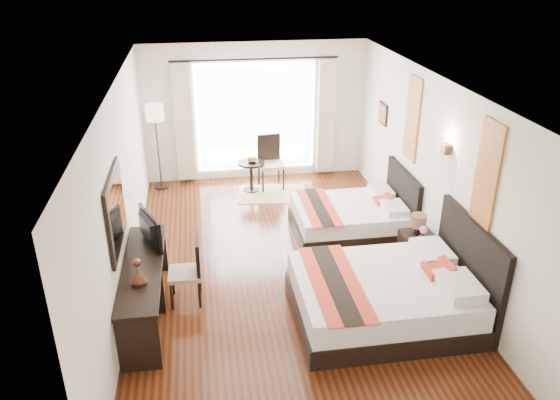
{
  "coord_description": "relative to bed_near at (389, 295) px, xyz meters",
  "views": [
    {
      "loc": [
        -1.17,
        -6.99,
        4.44
      ],
      "look_at": [
        -0.06,
        0.11,
        1.1
      ],
      "focal_mm": 35.0,
      "sensor_mm": 36.0,
      "label": 1
    }
  ],
  "objects": [
    {
      "name": "floor",
      "position": [
        -1.15,
        1.37,
        -0.34
      ],
      "size": [
        4.5,
        7.5,
        0.01
      ],
      "primitive_type": "cube",
      "color": "#351409",
      "rests_on": "ground"
    },
    {
      "name": "ceiling",
      "position": [
        -1.15,
        1.37,
        2.45
      ],
      "size": [
        4.5,
        7.5,
        0.02
      ],
      "primitive_type": "cube",
      "color": "white",
      "rests_on": "wall_headboard"
    },
    {
      "name": "wall_headboard",
      "position": [
        1.1,
        1.37,
        1.06
      ],
      "size": [
        0.01,
        7.5,
        2.8
      ],
      "primitive_type": "cube",
      "color": "silver",
      "rests_on": "floor"
    },
    {
      "name": "wall_desk",
      "position": [
        -3.39,
        1.37,
        1.06
      ],
      "size": [
        0.01,
        7.5,
        2.8
      ],
      "primitive_type": "cube",
      "color": "silver",
      "rests_on": "floor"
    },
    {
      "name": "wall_window",
      "position": [
        -1.15,
        5.12,
        1.06
      ],
      "size": [
        4.5,
        0.01,
        2.8
      ],
      "primitive_type": "cube",
      "color": "silver",
      "rests_on": "floor"
    },
    {
      "name": "wall_entry",
      "position": [
        -1.15,
        -2.37,
        1.06
      ],
      "size": [
        4.5,
        0.01,
        2.8
      ],
      "primitive_type": "cube",
      "color": "silver",
      "rests_on": "floor"
    },
    {
      "name": "window_glass",
      "position": [
        -1.15,
        5.1,
        0.96
      ],
      "size": [
        2.4,
        0.02,
        2.2
      ],
      "primitive_type": "cube",
      "color": "white",
      "rests_on": "wall_window"
    },
    {
      "name": "sheer_curtain",
      "position": [
        -1.15,
        5.04,
        0.96
      ],
      "size": [
        2.3,
        0.02,
        2.1
      ],
      "primitive_type": "cube",
      "color": "white",
      "rests_on": "wall_window"
    },
    {
      "name": "drape_left",
      "position": [
        -2.6,
        5.0,
        0.94
      ],
      "size": [
        0.35,
        0.14,
        2.35
      ],
      "primitive_type": "cube",
      "color": "#C4B798",
      "rests_on": "floor"
    },
    {
      "name": "drape_right",
      "position": [
        0.3,
        5.0,
        0.94
      ],
      "size": [
        0.35,
        0.14,
        2.35
      ],
      "primitive_type": "cube",
      "color": "#C4B798",
      "rests_on": "floor"
    },
    {
      "name": "art_panel_near",
      "position": [
        1.08,
        -0.0,
        1.61
      ],
      "size": [
        0.03,
        0.5,
        1.35
      ],
      "primitive_type": "cube",
      "color": "maroon",
      "rests_on": "wall_headboard"
    },
    {
      "name": "art_panel_far",
      "position": [
        1.08,
        2.41,
        1.61
      ],
      "size": [
        0.03,
        0.5,
        1.35
      ],
      "primitive_type": "cube",
      "color": "maroon",
      "rests_on": "wall_headboard"
    },
    {
      "name": "wall_sconce",
      "position": [
        1.04,
        1.05,
        1.58
      ],
      "size": [
        0.1,
        0.14,
        0.14
      ],
      "primitive_type": "cube",
      "color": "#482719",
      "rests_on": "wall_headboard"
    },
    {
      "name": "mirror_frame",
      "position": [
        -3.37,
        0.54,
        1.21
      ],
      "size": [
        0.04,
        1.25,
        0.95
      ],
      "primitive_type": "cube",
      "color": "black",
      "rests_on": "wall_desk"
    },
    {
      "name": "mirror_glass",
      "position": [
        -3.34,
        0.54,
        1.21
      ],
      "size": [
        0.01,
        1.12,
        0.82
      ],
      "primitive_type": "cube",
      "color": "white",
      "rests_on": "mirror_frame"
    },
    {
      "name": "bed_near",
      "position": [
        0.0,
        0.0,
        0.0
      ],
      "size": [
        2.32,
        1.81,
        1.31
      ],
      "color": "black",
      "rests_on": "floor"
    },
    {
      "name": "bed_far",
      "position": [
        0.2,
        2.41,
        -0.06
      ],
      "size": [
        1.9,
        1.48,
        1.06
      ],
      "color": "black",
      "rests_on": "floor"
    },
    {
      "name": "nightstand",
      "position": [
        0.82,
        1.05,
        -0.06
      ],
      "size": [
        0.47,
        0.58,
        0.56
      ],
      "primitive_type": "cube",
      "color": "black",
      "rests_on": "floor"
    },
    {
      "name": "table_lamp",
      "position": [
        0.8,
        1.13,
        0.42
      ],
      "size": [
        0.24,
        0.24,
        0.38
      ],
      "color": "black",
      "rests_on": "nightstand"
    },
    {
      "name": "vase",
      "position": [
        0.8,
        0.92,
        0.23
      ],
      "size": [
        0.16,
        0.16,
        0.13
      ],
      "primitive_type": "imported",
      "rotation": [
        0.0,
        0.0,
        -0.33
      ],
      "color": "black",
      "rests_on": "nightstand"
    },
    {
      "name": "console_desk",
      "position": [
        -3.14,
        0.54,
        0.04
      ],
      "size": [
        0.5,
        2.2,
        0.76
      ],
      "primitive_type": "cube",
      "color": "black",
      "rests_on": "floor"
    },
    {
      "name": "television",
      "position": [
        -3.12,
        1.09,
        0.64
      ],
      "size": [
        0.39,
        0.76,
        0.45
      ],
      "primitive_type": "imported",
      "rotation": [
        0.0,
        0.0,
        1.96
      ],
      "color": "black",
      "rests_on": "console_desk"
    },
    {
      "name": "bronze_figurine",
      "position": [
        -3.14,
        0.11,
        0.57
      ],
      "size": [
        0.22,
        0.22,
        0.3
      ],
      "primitive_type": null,
      "rotation": [
        0.0,
        0.0,
        0.09
      ],
      "color": "#482719",
      "rests_on": "console_desk"
    },
    {
      "name": "desk_chair",
      "position": [
        -2.6,
        0.76,
        -0.05
      ],
      "size": [
        0.45,
        0.45,
        0.95
      ],
      "rotation": [
        0.0,
        0.0,
        3.11
      ],
      "color": "#C6AF98",
      "rests_on": "floor"
    },
    {
      "name": "floor_lamp",
      "position": [
        -3.13,
        4.79,
        1.12
      ],
      "size": [
        0.35,
        0.35,
        1.72
      ],
      "color": "black",
      "rests_on": "floor"
    },
    {
      "name": "side_table",
      "position": [
        -1.34,
        4.37,
        -0.03
      ],
      "size": [
        0.53,
        0.53,
        0.61
      ],
      "primitive_type": "cylinder",
      "color": "black",
      "rests_on": "floor"
    },
    {
      "name": "fruit_bowl",
      "position": [
        -1.31,
        4.37,
        0.3
      ],
      "size": [
        0.25,
        0.25,
        0.05
      ],
      "primitive_type": "imported",
      "rotation": [
        0.0,
        0.0,
        -0.33
      ],
      "color": "#422F17",
      "rests_on": "side_table"
    },
    {
      "name": "window_chair",
      "position": [
        -0.93,
        4.49,
        -0.01
      ],
      "size": [
        0.53,
        0.53,
        1.07
      ],
      "rotation": [
        0.0,
        0.0,
        -1.5
      ],
      "color": "#C6AF98",
      "rests_on": "floor"
    },
    {
      "name": "jute_rug",
      "position": [
        -0.96,
        4.13,
        -0.33
      ],
      "size": [
        1.44,
        1.07,
        0.01
      ],
      "primitive_type": "cube",
      "rotation": [
        0.0,
        0.0,
        -0.13
      ],
      "color": "tan",
      "rests_on": "floor"
    }
  ]
}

